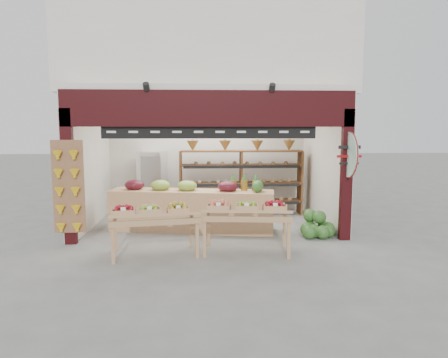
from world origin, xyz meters
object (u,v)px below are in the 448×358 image
back_shelving (241,171)px  mid_counter (191,209)px  cardboard_stack (139,219)px  display_table_left (149,213)px  refrigerator (153,182)px  watermelon_pile (317,227)px  display_table_right (247,209)px

back_shelving → mid_counter: back_shelving is taller
cardboard_stack → mid_counter: size_ratio=0.27×
cardboard_stack → display_table_left: bearing=-75.8°
back_shelving → refrigerator: bearing=171.8°
refrigerator → cardboard_stack: bearing=-80.8°
refrigerator → back_shelving: bearing=4.8°
back_shelving → mid_counter: size_ratio=0.87×
mid_counter → watermelon_pile: 2.77m
watermelon_pile → refrigerator: bearing=144.9°
refrigerator → display_table_left: size_ratio=1.01×
back_shelving → refrigerator: (-2.37, 0.34, -0.34)m
back_shelving → cardboard_stack: back_shelving is taller
cardboard_stack → display_table_right: size_ratio=0.61×
back_shelving → display_table_right: 3.31m
display_table_left → display_table_right: bearing=2.8°
watermelon_pile → back_shelving: bearing=121.3°
refrigerator → display_table_left: (0.38, -3.71, -0.07)m
back_shelving → watermelon_pile: (1.40, -2.31, -0.98)m
display_table_left → refrigerator: bearing=95.9°
back_shelving → mid_counter: 2.20m
display_table_left → display_table_right: (1.77, 0.09, 0.04)m
back_shelving → cardboard_stack: size_ratio=3.18×
refrigerator → watermelon_pile: 4.65m
cardboard_stack → display_table_right: display_table_right is taller
refrigerator → mid_counter: bearing=-48.3°
cardboard_stack → display_table_right: bearing=-39.6°
display_table_right → watermelon_pile: size_ratio=2.16×
back_shelving → display_table_left: bearing=-120.5°
refrigerator → display_table_right: 4.21m
refrigerator → cardboard_stack: size_ratio=1.64×
mid_counter → display_table_left: 1.87m
cardboard_stack → mid_counter: 1.26m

